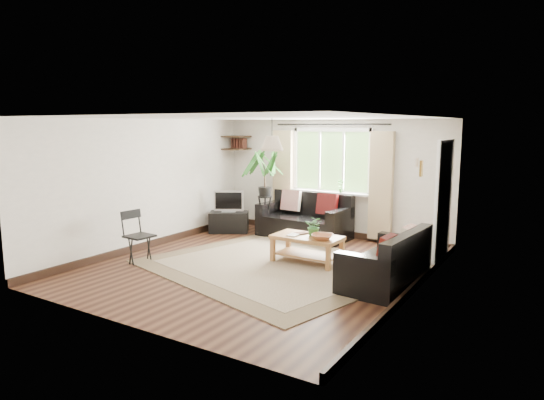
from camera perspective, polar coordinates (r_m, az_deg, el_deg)
The scene contains 24 objects.
floor at distance 7.97m, azimuth -1.53°, elevation -7.86°, with size 5.50×5.50×0.00m, color black.
ceiling at distance 7.63m, azimuth -1.61°, elevation 9.67°, with size 5.50×5.50×0.00m, color white.
wall_back at distance 10.10m, azimuth 7.06°, elevation 2.58°, with size 5.00×0.02×2.40m, color silver.
wall_front at distance 5.66m, azimuth -17.12°, elevation -2.66°, with size 5.00×0.02×2.40m, color silver.
wall_left at distance 9.31m, azimuth -14.52°, elevation 1.84°, with size 0.02×5.50×2.40m, color silver.
wall_right at distance 6.68m, azimuth 16.63°, elevation -0.91°, with size 0.02×5.50×2.40m, color silver.
rug at distance 8.00m, azimuth 0.20°, elevation -7.71°, with size 3.82×3.27×0.02m, color #C2B696.
window at distance 10.03m, azimuth 7.00°, elevation 4.55°, with size 2.50×0.16×2.16m, color white, non-canonical shape.
door at distance 8.35m, azimuth 19.47°, elevation -0.55°, with size 0.06×0.96×2.06m, color silver.
corner_shelf at distance 10.98m, azimuth -4.22°, elevation 6.73°, with size 0.50×0.50×0.34m, color black, non-canonical shape.
pendant_lamp at distance 7.97m, azimuth -0.00°, elevation 7.12°, with size 0.36×0.36×0.54m, color beige, non-canonical shape.
wall_sconce at distance 6.92m, azimuth 16.93°, elevation 3.91°, with size 0.12×0.12×0.28m, color beige, non-canonical shape.
sofa_back at distance 9.92m, azimuth 3.80°, elevation -1.98°, with size 1.83×0.92×0.86m, color black, non-canonical shape.
sofa_right at distance 7.19m, azimuth 13.18°, elevation -6.77°, with size 0.82×1.63×0.77m, color black, non-canonical shape.
coffee_table at distance 8.15m, azimuth 4.15°, elevation -5.81°, with size 1.13×0.62×0.46m, color brown, non-canonical shape.
table_plant at distance 8.06m, azimuth 5.00°, elevation -3.08°, with size 0.30×0.26×0.33m, color #2B6628.
bowl at distance 7.85m, azimuth 5.94°, elevation -4.33°, with size 0.35×0.35×0.09m, color #A45D38.
book_a at distance 8.14m, azimuth 2.03°, elevation -4.06°, with size 0.17×0.23×0.02m, color silver.
book_b at distance 8.30m, azimuth 3.19°, elevation -3.80°, with size 0.16×0.22×0.02m, color #573222.
tv_stand at distance 10.47m, azimuth -5.09°, elevation -2.59°, with size 0.82×0.46×0.44m, color black.
tv at distance 10.39m, azimuth -5.13°, elevation -0.09°, with size 0.63×0.21×0.48m, color #A5A5AA, non-canonical shape.
palm_stand at distance 10.09m, azimuth -0.85°, elevation 0.86°, with size 0.69×0.69×1.78m, color black, non-canonical shape.
folding_chair at distance 8.41m, azimuth -15.32°, elevation -4.23°, with size 0.45×0.45×0.87m, color black, non-canonical shape.
sill_plant at distance 9.91m, azimuth 8.07°, elevation 1.65°, with size 0.14×0.10×0.27m, color #2D6023.
Camera 1 is at (4.21, -6.37, 2.29)m, focal length 32.00 mm.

